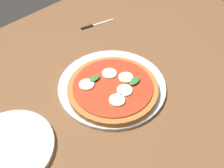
% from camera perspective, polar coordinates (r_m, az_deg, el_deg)
% --- Properties ---
extents(dining_table, '(1.53, 1.06, 0.75)m').
position_cam_1_polar(dining_table, '(0.87, -0.54, -1.49)').
color(dining_table, brown).
rests_on(dining_table, ground_plane).
extents(serving_tray, '(0.34, 0.34, 0.01)m').
position_cam_1_polar(serving_tray, '(0.76, 0.00, -0.21)').
color(serving_tray, silver).
rests_on(serving_tray, dining_table).
extents(pizza, '(0.28, 0.28, 0.03)m').
position_cam_1_polar(pizza, '(0.73, 0.21, -0.83)').
color(pizza, '#B27033').
rests_on(pizza, serving_tray).
extents(plate_white, '(0.24, 0.24, 0.01)m').
position_cam_1_polar(plate_white, '(0.68, -24.04, -13.96)').
color(plate_white, white).
rests_on(plate_white, dining_table).
extents(knife, '(0.15, 0.06, 0.01)m').
position_cam_1_polar(knife, '(1.04, -4.52, 13.98)').
color(knife, black).
rests_on(knife, dining_table).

